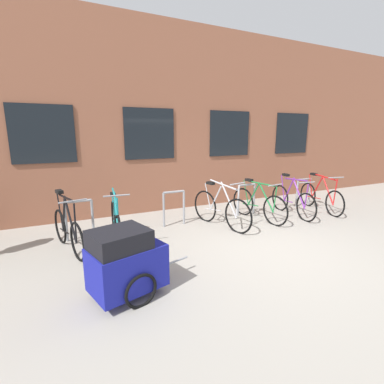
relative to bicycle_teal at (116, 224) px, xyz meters
name	(u,v)px	position (x,y,z in m)	size (l,w,h in m)	color
ground_plane	(266,247)	(2.46, -1.39, -0.39)	(42.00, 42.00, 0.00)	#9E998E
storefront_building	(149,124)	(2.46, 5.78, 2.02)	(28.00, 8.00, 4.82)	brown
bike_rack	(212,200)	(2.39, 0.51, 0.09)	(6.54, 0.05, 0.81)	gray
bicycle_teal	(116,224)	(0.00, 0.00, 0.00)	(0.44, 1.76, 1.07)	black
bicycle_silver	(221,209)	(2.31, -0.01, 0.01)	(0.56, 1.77, 1.08)	black
bicycle_purple	(292,200)	(4.43, -0.04, 0.00)	(0.44, 1.74, 1.05)	black
bicycle_green	(258,204)	(3.39, 0.04, -0.01)	(0.44, 1.74, 0.98)	black
bicycle_black	(68,230)	(-0.84, 0.04, -0.01)	(0.55, 1.63, 1.08)	black
bicycle_red	(320,197)	(5.43, -0.04, -0.01)	(0.54, 1.75, 1.02)	black
bike_trailer	(126,262)	(-0.22, -1.85, 0.08)	(1.48, 0.82, 0.93)	navy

